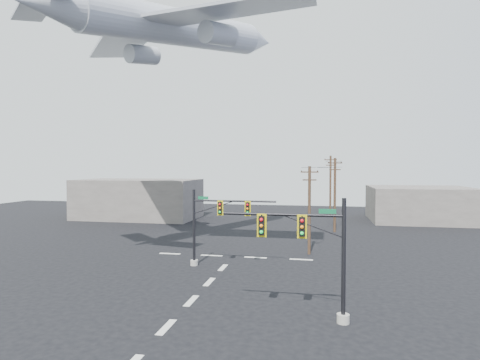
% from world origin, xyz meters
% --- Properties ---
extents(ground, '(120.00, 120.00, 0.00)m').
position_xyz_m(ground, '(0.00, 0.00, 0.00)').
color(ground, black).
rests_on(ground, ground).
extents(lane_markings, '(14.00, 21.20, 0.01)m').
position_xyz_m(lane_markings, '(0.00, 5.33, 0.01)').
color(lane_markings, beige).
rests_on(lane_markings, ground).
extents(signal_mast_near, '(6.65, 0.71, 6.45)m').
position_xyz_m(signal_mast_near, '(7.34, -1.76, 3.49)').
color(signal_mast_near, gray).
rests_on(signal_mast_near, ground).
extents(signal_mast_far, '(6.98, 0.68, 6.19)m').
position_xyz_m(signal_mast_far, '(-0.97, 8.22, 3.38)').
color(signal_mast_far, gray).
rests_on(signal_mast_far, ground).
extents(utility_pole_a, '(1.62, 0.27, 8.08)m').
position_xyz_m(utility_pole_a, '(6.61, 14.28, 4.22)').
color(utility_pole_a, '#4B3120').
rests_on(utility_pole_a, ground).
extents(utility_pole_b, '(1.76, 0.77, 9.07)m').
position_xyz_m(utility_pole_b, '(9.36, 27.45, 4.75)').
color(utility_pole_b, '#4B3120').
rests_on(utility_pole_b, ground).
extents(utility_pole_c, '(2.01, 0.33, 9.78)m').
position_xyz_m(utility_pole_c, '(9.29, 44.55, 5.12)').
color(utility_pole_c, '#4B3120').
rests_on(utility_pole_c, ground).
extents(power_lines, '(4.31, 30.27, 0.81)m').
position_xyz_m(power_lines, '(8.74, 29.33, 8.39)').
color(power_lines, black).
extents(airliner, '(25.38, 27.76, 7.83)m').
position_xyz_m(airliner, '(-5.30, 12.86, 20.77)').
color(airliner, '#A1A6AD').
extents(building_left, '(18.00, 10.00, 6.00)m').
position_xyz_m(building_left, '(-20.00, 35.00, 3.00)').
color(building_left, slate).
rests_on(building_left, ground).
extents(building_right, '(14.00, 12.00, 5.00)m').
position_xyz_m(building_right, '(22.00, 40.00, 2.50)').
color(building_right, slate).
rests_on(building_right, ground).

